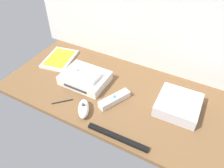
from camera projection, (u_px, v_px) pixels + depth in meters
ground_plane at (112, 92)px, 99.87cm from camera, size 100.00×48.00×2.00cm
back_wall at (139, 2)px, 94.02cm from camera, size 110.00×1.20×64.00cm
game_console at (85, 78)px, 102.34cm from camera, size 21.03×16.53×4.40cm
mini_computer at (178, 105)px, 89.15cm from camera, size 17.45×17.45×5.30cm
game_case at (60, 59)px, 116.43cm from camera, size 16.96×21.24×1.56cm
remote_wand at (114, 99)px, 92.97cm from camera, size 9.55×14.93×3.40cm
remote_nunchuk at (84, 109)px, 88.30cm from camera, size 8.91×10.84×5.10cm
remote_classic_pad at (84, 74)px, 99.36cm from camera, size 14.50×8.18×2.40cm
sensor_bar at (117, 137)px, 79.73cm from camera, size 24.03×2.33×1.40cm
stylus_pen at (62, 101)px, 93.74cm from camera, size 6.93×6.79×0.70cm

